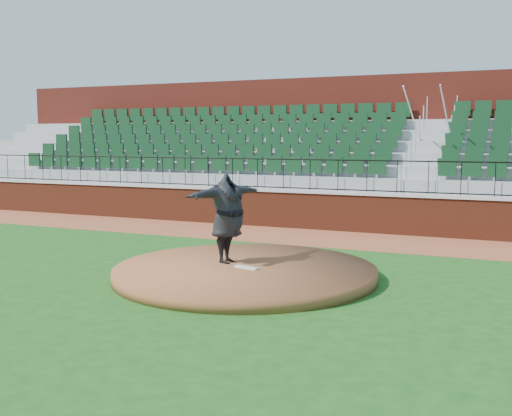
# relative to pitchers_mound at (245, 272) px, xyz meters

# --- Properties ---
(ground) EXTENTS (90.00, 90.00, 0.00)m
(ground) POSITION_rel_pitchers_mound_xyz_m (-0.55, 0.34, -0.12)
(ground) COLOR #184B15
(ground) RESTS_ON ground
(warning_track) EXTENTS (34.00, 3.20, 0.01)m
(warning_track) POSITION_rel_pitchers_mound_xyz_m (-0.55, 5.74, -0.12)
(warning_track) COLOR brown
(warning_track) RESTS_ON ground
(field_wall) EXTENTS (34.00, 0.35, 1.20)m
(field_wall) POSITION_rel_pitchers_mound_xyz_m (-0.55, 7.34, 0.47)
(field_wall) COLOR maroon
(field_wall) RESTS_ON ground
(wall_cap) EXTENTS (34.00, 0.45, 0.10)m
(wall_cap) POSITION_rel_pitchers_mound_xyz_m (-0.55, 7.34, 1.12)
(wall_cap) COLOR #B7B7B7
(wall_cap) RESTS_ON field_wall
(wall_railing) EXTENTS (34.00, 0.05, 1.00)m
(wall_railing) POSITION_rel_pitchers_mound_xyz_m (-0.55, 7.34, 1.67)
(wall_railing) COLOR black
(wall_railing) RESTS_ON wall_cap
(seating_stands) EXTENTS (34.00, 5.10, 4.60)m
(seating_stands) POSITION_rel_pitchers_mound_xyz_m (-0.55, 10.07, 2.18)
(seating_stands) COLOR gray
(seating_stands) RESTS_ON ground
(concourse_wall) EXTENTS (34.00, 0.50, 5.50)m
(concourse_wall) POSITION_rel_pitchers_mound_xyz_m (-0.55, 12.87, 2.62)
(concourse_wall) COLOR maroon
(concourse_wall) RESTS_ON ground
(pitchers_mound) EXTENTS (5.66, 5.66, 0.25)m
(pitchers_mound) POSITION_rel_pitchers_mound_xyz_m (0.00, 0.00, 0.00)
(pitchers_mound) COLOR brown
(pitchers_mound) RESTS_ON ground
(pitching_rubber) EXTENTS (0.59, 0.28, 0.04)m
(pitching_rubber) POSITION_rel_pitchers_mound_xyz_m (0.11, -0.18, 0.14)
(pitching_rubber) COLOR silver
(pitching_rubber) RESTS_ON pitchers_mound
(pitcher) EXTENTS (1.17, 2.53, 1.99)m
(pitcher) POSITION_rel_pitchers_mound_xyz_m (-0.51, 0.19, 1.12)
(pitcher) COLOR black
(pitcher) RESTS_ON pitchers_mound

